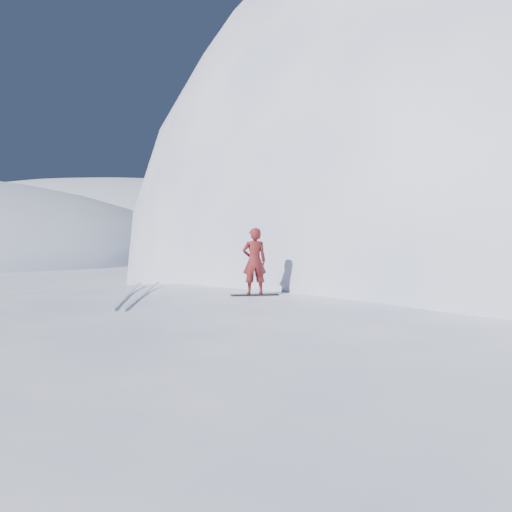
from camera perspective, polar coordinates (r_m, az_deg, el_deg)
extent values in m
plane|color=white|center=(10.66, -12.77, -20.60)|extent=(400.00, 400.00, 0.00)
ellipsoid|color=white|center=(13.22, -4.80, -15.79)|extent=(36.00, 28.00, 4.80)
ellipsoid|color=white|center=(30.61, 16.65, -5.12)|extent=(28.00, 24.00, 18.00)
ellipsoid|color=white|center=(126.87, -16.93, 0.95)|extent=(140.00, 90.00, 36.00)
ellipsoid|color=white|center=(16.65, -13.92, -11.90)|extent=(7.00, 6.30, 1.00)
ellipsoid|color=white|center=(14.72, 20.38, -13.99)|extent=(4.00, 3.60, 0.60)
cube|color=black|center=(13.54, -0.20, -4.82)|extent=(1.44, 0.56, 0.02)
imported|color=maroon|center=(13.44, -0.20, -0.64)|extent=(0.80, 0.61, 1.96)
cube|color=silver|center=(14.42, -15.53, -4.42)|extent=(1.20, 5.90, 0.04)
cube|color=silver|center=(14.28, -13.75, -4.47)|extent=(0.81, 5.96, 0.04)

